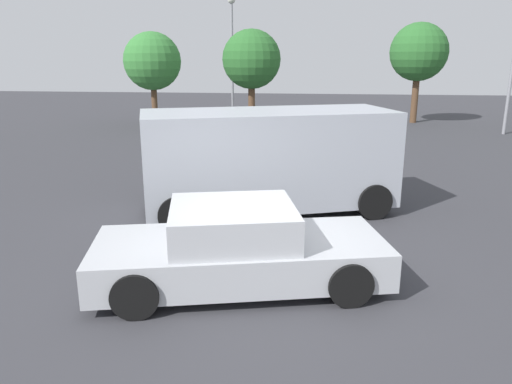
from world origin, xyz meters
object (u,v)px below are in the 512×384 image
Objects in this scene: sedan_foreground at (238,249)px; van_white at (268,158)px; pedestrian at (230,134)px; light_post_near at (232,36)px.

van_white reaches higher than sedan_foreground.
van_white is at bearing -91.61° from pedestrian.
van_white is 3.50× the size of pedestrian.
van_white is 5.11m from pedestrian.
sedan_foreground is 2.82× the size of pedestrian.
light_post_near is (-3.77, 21.75, 3.89)m from sedan_foreground.
sedan_foreground is 8.63m from pedestrian.
van_white is at bearing 75.10° from sedan_foreground.
sedan_foreground is 3.71m from van_white.
sedan_foreground is at bearing -80.18° from light_post_near.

